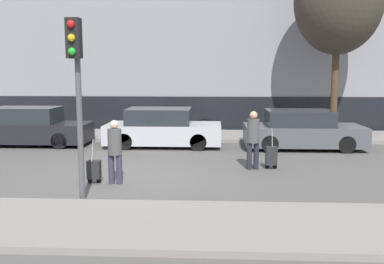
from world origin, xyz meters
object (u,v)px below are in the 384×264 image
at_px(trolley_left, 94,170).
at_px(bare_tree_near_crossing, 338,1).
at_px(parked_car_2, 302,131).
at_px(traffic_light, 76,74).
at_px(parked_car_1, 163,129).
at_px(trolley_right, 271,156).
at_px(parked_bicycle, 192,126).
at_px(pedestrian_left, 115,148).
at_px(parked_car_0, 30,128).
at_px(pedestrian_right, 253,137).

distance_m(trolley_left, bare_tree_near_crossing, 11.99).
distance_m(parked_car_2, bare_tree_near_crossing, 5.61).
distance_m(parked_car_2, traffic_light, 9.33).
bearing_deg(traffic_light, parked_car_1, 82.59).
bearing_deg(bare_tree_near_crossing, parked_car_1, -163.95).
bearing_deg(trolley_left, trolley_right, 21.58).
bearing_deg(parked_car_1, parked_bicycle, 64.14).
bearing_deg(pedestrian_left, trolley_right, 28.07).
xyz_separation_m(parked_car_0, parked_car_1, (5.06, 0.02, -0.01)).
relative_size(parked_car_2, traffic_light, 1.10).
height_order(parked_car_1, parked_car_2, parked_car_1).
distance_m(parked_car_1, traffic_light, 7.40).
height_order(parked_car_0, pedestrian_left, pedestrian_left).
relative_size(trolley_left, trolley_right, 0.94).
height_order(pedestrian_left, traffic_light, traffic_light).
bearing_deg(pedestrian_right, parked_bicycle, -81.35).
xyz_separation_m(parked_car_0, traffic_light, (4.15, -7.02, 2.06)).
xyz_separation_m(trolley_left, trolley_right, (4.65, 1.84, 0.04)).
distance_m(traffic_light, parked_bicycle, 9.58).
xyz_separation_m(parked_car_0, trolley_left, (3.99, -5.42, -0.33)).
relative_size(pedestrian_right, traffic_light, 0.43).
xyz_separation_m(parked_car_1, pedestrian_right, (3.03, -3.70, 0.28)).
bearing_deg(parked_bicycle, bare_tree_near_crossing, -1.17).
height_order(pedestrian_right, parked_bicycle, pedestrian_right).
xyz_separation_m(pedestrian_left, pedestrian_right, (3.56, 1.77, 0.05)).
height_order(trolley_left, parked_bicycle, trolley_left).
bearing_deg(trolley_left, parked_car_0, 126.35).
bearing_deg(bare_tree_near_crossing, parked_car_0, -170.51).
xyz_separation_m(parked_car_0, pedestrian_left, (4.53, -5.45, 0.23)).
distance_m(parked_car_0, parked_car_2, 10.18).
bearing_deg(trolley_right, pedestrian_left, -155.46).
relative_size(pedestrian_left, trolley_right, 1.34).
xyz_separation_m(traffic_light, parked_bicycle, (1.92, 9.12, -2.24)).
distance_m(pedestrian_right, trolley_right, 0.79).
distance_m(parked_car_1, pedestrian_left, 5.50).
bearing_deg(parked_car_0, parked_bicycle, 19.09).
height_order(parked_car_0, traffic_light, traffic_light).
distance_m(parked_car_1, trolley_right, 5.08).
xyz_separation_m(parked_car_0, trolley_right, (8.63, -3.58, -0.29)).
bearing_deg(trolley_left, pedestrian_right, 22.93).
relative_size(pedestrian_left, trolley_left, 1.43).
bearing_deg(pedestrian_left, traffic_light, -100.38).
bearing_deg(parked_car_2, parked_car_1, 177.46).
height_order(parked_car_1, parked_bicycle, parked_car_1).
xyz_separation_m(trolley_left, bare_tree_near_crossing, (7.88, 7.40, 5.19)).
height_order(parked_car_2, pedestrian_right, pedestrian_right).
xyz_separation_m(parked_car_1, trolley_right, (3.57, -3.60, -0.28)).
height_order(parked_car_0, bare_tree_near_crossing, bare_tree_near_crossing).
bearing_deg(trolley_left, traffic_light, -84.25).
distance_m(trolley_left, trolley_right, 5.00).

